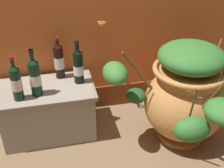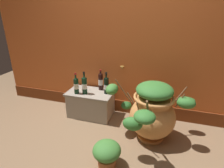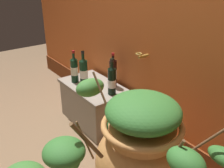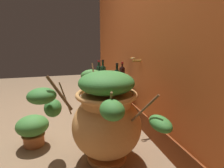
{
  "view_description": "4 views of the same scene",
  "coord_description": "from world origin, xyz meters",
  "views": [
    {
      "loc": [
        -0.43,
        -0.96,
        1.5
      ],
      "look_at": [
        -0.06,
        0.66,
        0.49
      ],
      "focal_mm": 45.52,
      "sensor_mm": 36.0,
      "label": 1
    },
    {
      "loc": [
        0.58,
        -1.54,
        1.59
      ],
      "look_at": [
        -0.15,
        0.79,
        0.61
      ],
      "focal_mm": 29.9,
      "sensor_mm": 36.0,
      "label": 2
    },
    {
      "loc": [
        1.39,
        -0.35,
        1.46
      ],
      "look_at": [
        -0.08,
        0.74,
        0.61
      ],
      "focal_mm": 41.35,
      "sensor_mm": 36.0,
      "label": 3
    },
    {
      "loc": [
        1.89,
        0.22,
        1.03
      ],
      "look_at": [
        -0.0,
        0.75,
        0.55
      ],
      "focal_mm": 30.44,
      "sensor_mm": 36.0,
      "label": 4
    }
  ],
  "objects": [
    {
      "name": "wine_bottle_back",
      "position": [
        -0.4,
        0.99,
        0.55
      ],
      "size": [
        0.07,
        0.07,
        0.33
      ],
      "color": "black",
      "rests_on": "stone_ledge"
    },
    {
      "name": "stone_ledge",
      "position": [
        -0.52,
        0.85,
        0.22
      ],
      "size": [
        0.71,
        0.42,
        0.4
      ],
      "color": "#9E9384",
      "rests_on": "ground_plane"
    },
    {
      "name": "wine_bottle_left",
      "position": [
        -0.57,
        0.78,
        0.55
      ],
      "size": [
        0.08,
        0.08,
        0.34
      ],
      "color": "black",
      "rests_on": "stone_ledge"
    },
    {
      "name": "wine_bottle_middle",
      "position": [
        -0.26,
        0.88,
        0.54
      ],
      "size": [
        0.07,
        0.07,
        0.33
      ],
      "color": "black",
      "rests_on": "stone_ledge"
    },
    {
      "name": "terracotta_urn",
      "position": [
        0.45,
        0.56,
        0.4
      ],
      "size": [
        1.12,
        0.93,
        0.78
      ],
      "color": "#D68E4C",
      "rests_on": "ground_plane"
    },
    {
      "name": "wine_bottle_right",
      "position": [
        -0.69,
        0.75,
        0.54
      ],
      "size": [
        0.07,
        0.07,
        0.32
      ],
      "color": "black",
      "rests_on": "stone_ledge"
    }
  ]
}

